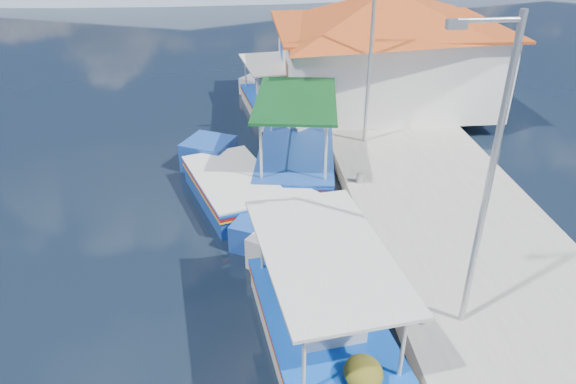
{
  "coord_description": "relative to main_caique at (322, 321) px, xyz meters",
  "views": [
    {
      "loc": [
        0.37,
        -5.85,
        7.96
      ],
      "look_at": [
        1.5,
        6.15,
        1.3
      ],
      "focal_mm": 33.59,
      "sensor_mm": 36.0,
      "label": 1
    }
  ],
  "objects": [
    {
      "name": "quay",
      "position": [
        4.09,
        3.77,
        -0.23
      ],
      "size": [
        5.0,
        44.0,
        0.5
      ],
      "primitive_type": "cube",
      "color": "#A7A59C",
      "rests_on": "ground"
    },
    {
      "name": "bollards",
      "position": [
        1.99,
        3.02,
        0.17
      ],
      "size": [
        0.2,
        17.2,
        0.3
      ],
      "color": "#A5A8AD",
      "rests_on": "quay"
    },
    {
      "name": "main_caique",
      "position": [
        0.0,
        0.0,
        0.0
      ],
      "size": [
        2.89,
        7.56,
        2.51
      ],
      "rotation": [
        0.0,
        0.0,
        -0.14
      ],
      "color": "silver",
      "rests_on": "ground"
    },
    {
      "name": "caique_green_canopy",
      "position": [
        0.23,
        7.35,
        -0.05
      ],
      "size": [
        3.08,
        7.77,
        2.94
      ],
      "rotation": [
        0.0,
        0.0,
        0.15
      ],
      "color": "silver",
      "rests_on": "ground"
    },
    {
      "name": "caique_blue_hull",
      "position": [
        -1.7,
        5.95,
        -0.15
      ],
      "size": [
        3.46,
        6.59,
        1.24
      ],
      "rotation": [
        0.0,
        0.0,
        -0.32
      ],
      "color": "#19419B",
      "rests_on": "ground"
    },
    {
      "name": "caique_far",
      "position": [
        -0.2,
        13.56,
        -0.07
      ],
      "size": [
        2.45,
        6.25,
        2.21
      ],
      "rotation": [
        0.0,
        0.0,
        -0.15
      ],
      "color": "silver",
      "rests_on": "ground"
    },
    {
      "name": "harbor_building",
      "position": [
        4.39,
        12.77,
        2.29
      ],
      "size": [
        10.49,
        10.49,
        4.4
      ],
      "color": "white",
      "rests_on": "quay"
    },
    {
      "name": "lamp_post_near",
      "position": [
        2.7,
        -0.23,
        3.37
      ],
      "size": [
        1.21,
        0.14,
        6.0
      ],
      "color": "#A5A8AD",
      "rests_on": "quay"
    },
    {
      "name": "lamp_post_far",
      "position": [
        2.7,
        8.77,
        3.37
      ],
      "size": [
        1.21,
        0.14,
        6.0
      ],
      "color": "#A5A8AD",
      "rests_on": "quay"
    }
  ]
}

